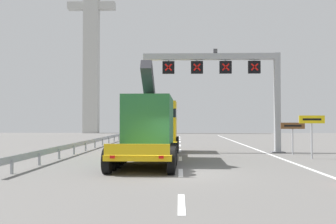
{
  "coord_description": "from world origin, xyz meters",
  "views": [
    {
      "loc": [
        0.12,
        -16.28,
        2.23
      ],
      "look_at": [
        -0.56,
        6.7,
        2.79
      ],
      "focal_mm": 40.58,
      "sensor_mm": 36.0,
      "label": 1
    }
  ],
  "objects": [
    {
      "name": "ground",
      "position": [
        0.0,
        0.0,
        0.0
      ],
      "size": [
        112.0,
        112.0,
        0.0
      ],
      "primitive_type": "plane",
      "color": "slate"
    },
    {
      "name": "exit_sign_yellow",
      "position": [
        7.97,
        6.41,
        1.95
      ],
      "size": [
        1.51,
        0.15,
        2.57
      ],
      "color": "#9EA0A5",
      "rests_on": "ground"
    },
    {
      "name": "guardrail_left",
      "position": [
        -7.01,
        16.95,
        0.56
      ],
      "size": [
        0.13,
        37.9,
        0.76
      ],
      "color": "#999EA3",
      "rests_on": "ground"
    },
    {
      "name": "tourist_info_sign_brown",
      "position": [
        7.72,
        9.35,
        1.64
      ],
      "size": [
        1.59,
        0.15,
        2.14
      ],
      "color": "#9EA0A5",
      "rests_on": "ground"
    },
    {
      "name": "lane_markings",
      "position": [
        0.18,
        15.53,
        0.01
      ],
      "size": [
        0.2,
        45.66,
        0.01
      ],
      "color": "silver",
      "rests_on": "ground"
    },
    {
      "name": "bridge_pylon_distant",
      "position": [
        -16.53,
        54.86,
        19.86
      ],
      "size": [
        9.0,
        2.0,
        38.93
      ],
      "color": "#B7B7B2",
      "rests_on": "ground"
    },
    {
      "name": "overhead_lane_gantry",
      "position": [
        3.87,
        10.88,
        5.63
      ],
      "size": [
        10.01,
        0.9,
        7.4
      ],
      "color": "#9EA0A5",
      "rests_on": "ground"
    },
    {
      "name": "heavy_haul_truck_yellow",
      "position": [
        -1.45,
        7.05,
        1.99
      ],
      "size": [
        3.19,
        14.1,
        5.3
      ],
      "color": "yellow",
      "rests_on": "ground"
    },
    {
      "name": "edge_line_right",
      "position": [
        6.2,
        12.0,
        0.01
      ],
      "size": [
        0.2,
        63.0,
        0.01
      ],
      "primitive_type": "cube",
      "color": "silver",
      "rests_on": "ground"
    }
  ]
}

